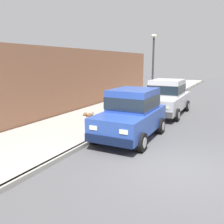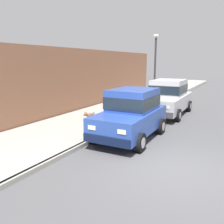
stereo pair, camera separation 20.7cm
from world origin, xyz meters
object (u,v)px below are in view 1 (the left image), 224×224
object	(u,v)px
car_blue_hatchback	(132,113)
street_lamp	(153,61)
car_silver_sedan	(167,97)
fire_hydrant	(131,107)
dog_brown	(89,115)

from	to	relation	value
car_blue_hatchback	street_lamp	size ratio (longest dim) A/B	0.86
street_lamp	car_silver_sedan	bearing A→B (deg)	-52.58
fire_hydrant	car_blue_hatchback	bearing A→B (deg)	-66.76
car_blue_hatchback	car_silver_sedan	size ratio (longest dim) A/B	0.83
car_blue_hatchback	dog_brown	xyz separation A→B (m)	(-2.59, 0.97, -0.55)
dog_brown	fire_hydrant	distance (m)	2.77
car_blue_hatchback	street_lamp	xyz separation A→B (m)	(-1.41, 6.76, 1.93)
fire_hydrant	street_lamp	distance (m)	4.05
dog_brown	fire_hydrant	bearing A→B (deg)	66.98
dog_brown	car_silver_sedan	bearing A→B (deg)	55.70
car_blue_hatchback	dog_brown	size ratio (longest dim) A/B	5.09
dog_brown	street_lamp	world-z (taller)	street_lamp
fire_hydrant	street_lamp	world-z (taller)	street_lamp
car_silver_sedan	dog_brown	world-z (taller)	car_silver_sedan
car_silver_sedan	car_blue_hatchback	bearing A→B (deg)	-90.60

